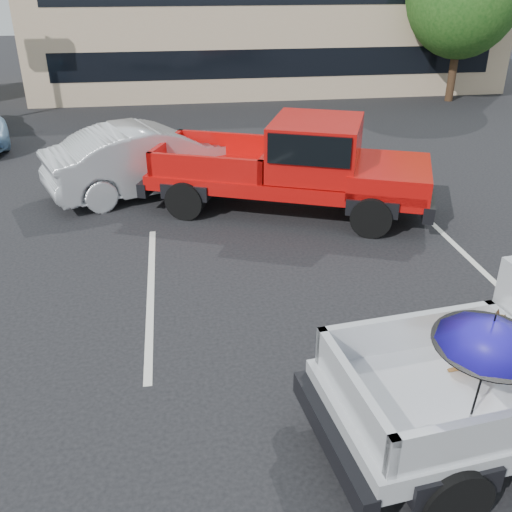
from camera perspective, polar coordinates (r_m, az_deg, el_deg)
The scene contains 6 objects.
ground at distance 8.62m, azimuth 9.83°, elevation -8.73°, with size 90.00×90.00×0.00m, color black.
stripe_left at distance 9.94m, azimuth -10.49°, elevation -3.51°, with size 0.12×5.00×0.01m, color silver.
stripe_right at distance 11.33m, azimuth 21.37°, elevation -1.06°, with size 0.12×5.00×0.01m, color silver.
motel_building at distance 28.00m, azimuth 0.77°, elevation 23.33°, with size 20.40×8.40×6.30m.
red_pickup at distance 12.69m, azimuth 5.07°, elevation 9.29°, with size 6.69×4.39×2.09m.
silver_sedan at distance 14.23m, azimuth -10.46°, elevation 9.57°, with size 1.74×4.99×1.65m, color #B9BBC1.
Camera 1 is at (-2.45, -6.60, 4.97)m, focal length 40.00 mm.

